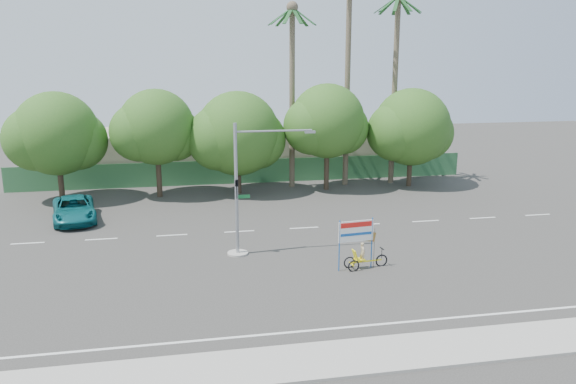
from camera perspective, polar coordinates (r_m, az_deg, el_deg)
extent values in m
plane|color=#33302D|center=(26.89, 1.11, -8.80)|extent=(120.00, 120.00, 0.00)
cube|color=gray|center=(20.31, 5.63, -16.46)|extent=(50.00, 2.40, 0.12)
cube|color=#336B3D|center=(47.06, -4.25, 2.10)|extent=(38.00, 0.08, 2.00)
cube|color=#B6A991|center=(51.26, -16.06, 3.68)|extent=(12.00, 8.00, 4.00)
cube|color=#B6A991|center=(52.72, 3.86, 4.21)|extent=(14.00, 8.00, 3.60)
cylinder|color=#473828|center=(44.09, -22.11, 1.39)|extent=(0.40, 0.40, 3.52)
sphere|color=#1B4E17|center=(43.60, -22.48, 5.51)|extent=(6.00, 6.00, 6.00)
sphere|color=#1B4E17|center=(43.71, -20.60, 4.95)|extent=(4.32, 4.32, 4.32)
sphere|color=#1B4E17|center=(43.69, -24.24, 4.94)|extent=(4.56, 4.56, 4.56)
cylinder|color=#473828|center=(43.21, -13.00, 1.96)|extent=(0.40, 0.40, 3.74)
sphere|color=#1B4E17|center=(42.69, -13.24, 6.44)|extent=(5.60, 5.60, 5.60)
sphere|color=#1B4E17|center=(43.03, -11.50, 5.78)|extent=(4.03, 4.03, 4.03)
sphere|color=#1B4E17|center=(42.56, -14.93, 5.86)|extent=(4.26, 4.26, 4.26)
cylinder|color=#473828|center=(43.41, -5.05, 2.01)|extent=(0.40, 0.40, 3.30)
sphere|color=#1B4E17|center=(42.93, -5.13, 5.94)|extent=(6.40, 6.40, 6.40)
sphere|color=#1B4E17|center=(43.46, -3.26, 5.36)|extent=(4.61, 4.61, 4.61)
sphere|color=#1B4E17|center=(42.61, -7.02, 5.43)|extent=(4.86, 4.86, 4.86)
cylinder|color=#473828|center=(44.58, 3.94, 2.70)|extent=(0.40, 0.40, 3.87)
sphere|color=#1B4E17|center=(44.06, 4.01, 7.21)|extent=(5.80, 5.80, 5.80)
sphere|color=#1B4E17|center=(44.77, 5.53, 6.48)|extent=(4.18, 4.18, 4.18)
sphere|color=#1B4E17|center=(43.55, 2.42, 6.69)|extent=(4.41, 4.41, 4.41)
cylinder|color=#473828|center=(46.86, 12.26, 2.68)|extent=(0.40, 0.40, 3.43)
sphere|color=#1B4E17|center=(46.40, 12.45, 6.47)|extent=(6.20, 6.20, 6.20)
sphere|color=#1B4E17|center=(47.30, 13.84, 5.85)|extent=(4.46, 4.46, 4.46)
sphere|color=#1B4E17|center=(45.68, 10.93, 6.04)|extent=(4.71, 4.71, 4.71)
cylinder|color=#70604C|center=(45.83, 6.06, 11.22)|extent=(0.44, 0.44, 17.00)
cylinder|color=#70604C|center=(47.18, 10.76, 9.90)|extent=(0.44, 0.44, 15.00)
cube|color=#1C4C21|center=(47.64, 12.24, 18.11)|extent=(1.91, 0.28, 1.36)
cube|color=#1C4C21|center=(48.12, 11.69, 18.09)|extent=(1.65, 1.44, 1.36)
cube|color=#1C4C21|center=(48.21, 10.90, 18.11)|extent=(0.61, 1.93, 1.36)
cube|color=#1C4C21|center=(47.88, 10.21, 18.17)|extent=(1.20, 1.80, 1.36)
cube|color=#1C4C21|center=(47.28, 9.93, 18.25)|extent=(1.89, 0.92, 1.36)
cube|color=#1C4C21|center=(46.68, 10.22, 18.30)|extent=(1.89, 0.92, 1.36)
cube|color=#1C4C21|center=(46.36, 10.95, 18.31)|extent=(1.20, 1.80, 1.36)
cube|color=#1C4C21|center=(46.49, 11.77, 18.26)|extent=(0.61, 1.93, 1.36)
cube|color=#1C4C21|center=(47.00, 12.28, 18.18)|extent=(1.65, 1.44, 1.36)
cylinder|color=#70604C|center=(44.83, 0.42, 9.32)|extent=(0.44, 0.44, 14.00)
sphere|color=#70604C|center=(44.88, 0.43, 18.27)|extent=(0.90, 0.90, 0.90)
cube|color=#1C4C21|center=(45.02, 1.67, 17.41)|extent=(1.91, 0.28, 1.36)
cube|color=#1C4C21|center=(45.57, 1.21, 17.37)|extent=(1.65, 1.44, 1.36)
cube|color=#1C4C21|center=(45.77, 0.41, 17.35)|extent=(0.61, 1.93, 1.36)
cube|color=#1C4C21|center=(45.54, -0.38, 17.37)|extent=(1.20, 1.80, 1.36)
cube|color=#1C4C21|center=(44.99, -0.81, 17.42)|extent=(1.89, 0.92, 1.36)
cube|color=#1C4C21|center=(44.35, -0.66, 17.48)|extent=(1.89, 0.92, 1.36)
cube|color=#1C4C21|center=(43.94, 0.02, 17.52)|extent=(1.20, 1.80, 1.36)
cube|color=#1C4C21|center=(43.96, 0.90, 17.52)|extent=(0.61, 1.93, 1.36)
cube|color=#1C4C21|center=(44.39, 1.55, 17.47)|extent=(1.65, 1.44, 1.36)
cylinder|color=gray|center=(30.23, -5.13, -6.21)|extent=(1.10, 1.10, 0.10)
cylinder|color=gray|center=(29.26, -5.27, 0.17)|extent=(0.18, 0.18, 7.00)
cylinder|color=gray|center=(28.97, -1.44, 6.22)|extent=(4.00, 0.10, 0.10)
cube|color=gray|center=(29.35, 2.25, 6.11)|extent=(0.55, 0.20, 0.12)
imported|color=black|center=(29.02, -5.23, 0.27)|extent=(0.16, 0.20, 1.00)
cube|color=#14662D|center=(29.37, -4.58, -0.46)|extent=(0.70, 0.04, 0.18)
torus|color=black|center=(28.74, 9.48, -6.89)|extent=(0.65, 0.14, 0.65)
torus|color=black|center=(28.33, 6.25, -7.13)|extent=(0.61, 0.13, 0.61)
torus|color=black|center=(27.87, 6.69, -7.49)|extent=(0.61, 0.13, 0.61)
cube|color=yellow|center=(28.39, 7.99, -6.97)|extent=(1.63, 0.23, 0.06)
cube|color=yellow|center=(28.09, 6.47, -7.27)|extent=(0.12, 0.58, 0.05)
cube|color=yellow|center=(28.19, 7.29, -6.81)|extent=(0.52, 0.45, 0.06)
cube|color=yellow|center=(28.00, 6.82, -6.35)|extent=(0.26, 0.42, 0.52)
cylinder|color=black|center=(28.61, 9.50, -6.17)|extent=(0.03, 0.03, 0.53)
cube|color=black|center=(28.53, 9.52, -5.68)|extent=(0.08, 0.43, 0.04)
imported|color=#CCB284|center=(28.12, 7.58, -6.08)|extent=(0.29, 0.40, 1.03)
cylinder|color=#1652A9|center=(27.51, 5.23, -5.47)|extent=(0.06, 0.06, 2.59)
cylinder|color=#1652A9|center=(28.17, 8.50, -5.11)|extent=(0.06, 0.06, 2.59)
cube|color=white|center=(27.62, 6.92, -3.97)|extent=(1.82, 0.24, 1.05)
cube|color=red|center=(27.49, 6.97, -3.32)|extent=(1.62, 0.19, 0.25)
cube|color=#1652A9|center=(27.63, 6.94, -4.27)|extent=(1.62, 0.19, 0.13)
cylinder|color=black|center=(28.32, 8.74, -5.63)|extent=(0.02, 0.02, 2.01)
cube|color=red|center=(27.99, 8.17, -4.50)|extent=(0.85, 0.11, 0.63)
imported|color=#0E5C62|center=(38.50, -20.91, -1.65)|extent=(3.56, 5.89, 1.53)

